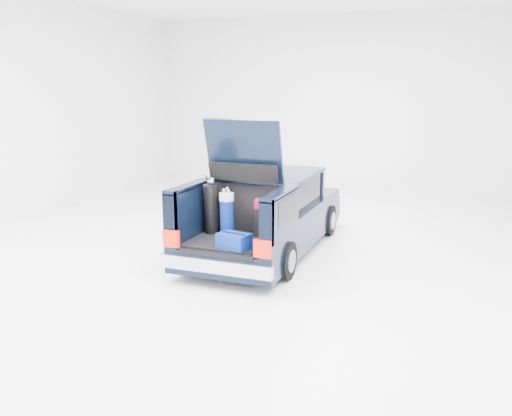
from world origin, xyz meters
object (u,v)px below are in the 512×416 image
at_px(car, 268,214).
at_px(blue_golf_bag, 227,214).
at_px(red_suitcase, 267,218).
at_px(blue_duffel, 234,241).
at_px(black_golf_bag, 212,209).

relative_size(car, blue_golf_bag, 5.89).
bearing_deg(car, red_suitcase, -71.11).
bearing_deg(blue_duffel, car, 107.84).
relative_size(blue_golf_bag, blue_duffel, 1.51).
height_order(black_golf_bag, blue_duffel, black_golf_bag).
height_order(red_suitcase, blue_duffel, red_suitcase).
xyz_separation_m(car, red_suitcase, (0.41, -1.19, 0.22)).
bearing_deg(car, black_golf_bag, -110.50).
distance_m(red_suitcase, blue_duffel, 0.86).
height_order(car, red_suitcase, car).
height_order(blue_golf_bag, blue_duffel, blue_golf_bag).
distance_m(car, blue_golf_bag, 1.41).
distance_m(car, blue_duffel, 2.02).
height_order(black_golf_bag, blue_golf_bag, black_golf_bag).
bearing_deg(red_suitcase, car, 96.84).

